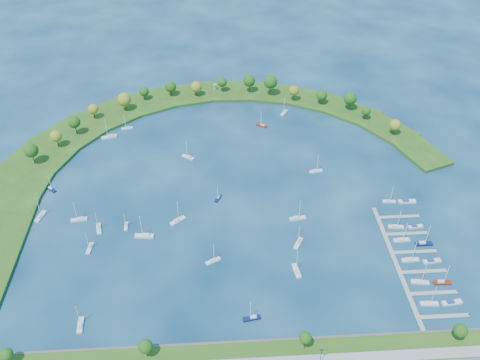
{
  "coord_description": "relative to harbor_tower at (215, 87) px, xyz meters",
  "views": [
    {
      "loc": [
        -9.34,
        -231.68,
        189.25
      ],
      "look_at": [
        5.0,
        5.0,
        4.0
      ],
      "focal_mm": 38.7,
      "sensor_mm": 36.0,
      "label": 1
    }
  ],
  "objects": [
    {
      "name": "docked_boat_0",
      "position": [
        92.51,
        -207.06,
        -3.34
      ],
      "size": [
        8.37,
        2.93,
        12.07
      ],
      "rotation": [
        0.0,
        0.0,
        -0.08
      ],
      "color": "silver",
      "rests_on": "ground"
    },
    {
      "name": "docked_boat_1",
      "position": [
        102.95,
        -207.16,
        -3.55
      ],
      "size": [
        9.62,
        3.6,
        1.92
      ],
      "rotation": [
        0.0,
        0.0,
        0.11
      ],
      "color": "silver",
      "rests_on": "ground"
    },
    {
      "name": "ground",
      "position": [
        6.99,
        -120.09,
        -4.25
      ],
      "size": [
        700.0,
        700.0,
        0.0
      ],
      "primitive_type": "plane",
      "color": "#07203D",
      "rests_on": "ground"
    },
    {
      "name": "moored_boat_17",
      "position": [
        -64.96,
        -147.95,
        -3.33
      ],
      "size": [
        4.03,
        8.72,
        12.37
      ],
      "rotation": [
        0.0,
        0.0,
        4.92
      ],
      "color": "silver",
      "rests_on": "ground"
    },
    {
      "name": "moored_boat_9",
      "position": [
        48.33,
        -34.84,
        -3.33
      ],
      "size": [
        6.36,
        8.48,
        12.44
      ],
      "rotation": [
        0.0,
        0.0,
        4.18
      ],
      "color": "silver",
      "rests_on": "ground"
    },
    {
      "name": "moored_boat_1",
      "position": [
        30.84,
        -50.93,
        -3.36
      ],
      "size": [
        7.77,
        5.89,
        11.41
      ],
      "rotation": [
        0.0,
        0.0,
        2.6
      ],
      "color": "maroon",
      "rests_on": "ground"
    },
    {
      "name": "breakwater_trees",
      "position": [
        -3.94,
        -31.87,
        6.25
      ],
      "size": [
        237.29,
        92.88,
        16.0
      ],
      "color": "#382314",
      "rests_on": "breakwater"
    },
    {
      "name": "docked_boat_8",
      "position": [
        92.51,
        -156.11,
        -3.35
      ],
      "size": [
        8.31,
        3.17,
        11.91
      ],
      "rotation": [
        0.0,
        0.0,
        -0.11
      ],
      "color": "silver",
      "rests_on": "ground"
    },
    {
      "name": "moored_boat_15",
      "position": [
        -76.67,
        -140.19,
        -3.32
      ],
      "size": [
        8.96,
        3.63,
        12.79
      ],
      "rotation": [
        0.0,
        0.0,
        3.28
      ],
      "color": "silver",
      "rests_on": "ground"
    },
    {
      "name": "moored_boat_16",
      "position": [
        -67.28,
        -162.23,
        -3.36
      ],
      "size": [
        3.15,
        8.01,
        11.45
      ],
      "rotation": [
        0.0,
        0.0,
        4.59
      ],
      "color": "silver",
      "rests_on": "ground"
    },
    {
      "name": "moored_boat_2",
      "position": [
        -98.04,
        -136.42,
        -3.31
      ],
      "size": [
        4.97,
        9.31,
        13.18
      ],
      "rotation": [
        0.0,
        0.0,
        1.28
      ],
      "color": "silver",
      "rests_on": "ground"
    },
    {
      "name": "moored_boat_12",
      "position": [
        -40.3,
        -155.17,
        -3.26
      ],
      "size": [
        10.12,
        3.75,
        14.54
      ],
      "rotation": [
        0.0,
        0.0,
        3.04
      ],
      "color": "silver",
      "rests_on": "ground"
    },
    {
      "name": "docked_boat_11",
      "position": [
        104.85,
        -136.13,
        -3.52
      ],
      "size": [
        9.78,
        2.76,
        1.99
      ],
      "rotation": [
        0.0,
        0.0,
        0.0
      ],
      "color": "silver",
      "rests_on": "ground"
    },
    {
      "name": "docked_boat_7",
      "position": [
        103.0,
        -169.4,
        -3.31
      ],
      "size": [
        8.86,
        2.56,
        13.0
      ],
      "rotation": [
        0.0,
        0.0,
        0.01
      ],
      "color": "#0A1841",
      "rests_on": "ground"
    },
    {
      "name": "moored_boat_14",
      "position": [
        -97.64,
        -112.76,
        -3.38
      ],
      "size": [
        6.65,
        6.27,
        10.5
      ],
      "rotation": [
        0.0,
        0.0,
        5.55
      ],
      "color": "#0A1841",
      "rests_on": "ground"
    },
    {
      "name": "docked_boat_4",
      "position": [
        92.5,
        -180.09,
        -3.32
      ],
      "size": [
        8.71,
        2.78,
        12.66
      ],
      "rotation": [
        0.0,
        0.0,
        0.04
      ],
      "color": "silver",
      "rests_on": "ground"
    },
    {
      "name": "docked_boat_2",
      "position": [
        92.51,
        -194.28,
        -3.34
      ],
      "size": [
        8.56,
        3.68,
        12.18
      ],
      "rotation": [
        0.0,
        0.0,
        -0.17
      ],
      "color": "silver",
      "rests_on": "ground"
    },
    {
      "name": "docked_boat_3",
      "position": [
        103.01,
        -195.21,
        -3.34
      ],
      "size": [
        8.41,
        2.7,
        12.22
      ],
      "rotation": [
        0.0,
        0.0,
        -0.05
      ],
      "color": "maroon",
      "rests_on": "ground"
    },
    {
      "name": "moored_boat_3",
      "position": [
        -61.08,
        -48.88,
        -3.36
      ],
      "size": [
        8.1,
        3.94,
        11.48
      ],
      "rotation": [
        0.0,
        0.0,
        3.38
      ],
      "color": "silver",
      "rests_on": "ground"
    },
    {
      "name": "harbor_tower",
      "position": [
        0.0,
        0.0,
        0.0
      ],
      "size": [
        2.6,
        2.6,
        4.39
      ],
      "color": "gray",
      "rests_on": "breakwater"
    },
    {
      "name": "docked_boat_9",
      "position": [
        102.97,
        -156.59,
        -3.65
      ],
      "size": [
        8.17,
        3.14,
        1.62
      ],
      "rotation": [
        0.0,
        0.0,
        0.12
      ],
      "color": "silver",
      "rests_on": "ground"
    },
    {
      "name": "dock_system",
      "position": [
        92.29,
        -181.09,
        -3.9
      ],
      "size": [
        24.28,
        82.0,
        1.6
      ],
      "color": "gray",
      "rests_on": "ground"
    },
    {
      "name": "moored_boat_20",
      "position": [
        -23.48,
        -144.43,
        -3.29
      ],
      "size": [
        8.79,
        7.91,
        13.62
      ],
      "rotation": [
        0.0,
        0.0,
        0.69
      ],
      "color": "silver",
      "rests_on": "ground"
    },
    {
      "name": "moored_boat_8",
      "position": [
        58.71,
        -104.68,
        -3.35
      ],
      "size": [
        8.3,
        3.7,
        11.79
      ],
      "rotation": [
        0.0,
        0.0,
        0.19
      ],
      "color": "silver",
      "rests_on": "ground"
    },
    {
      "name": "docked_boat_6",
      "position": [
        92.5,
        -166.13,
        -3.33
      ],
      "size": [
        8.55,
        2.65,
        12.46
      ],
      "rotation": [
        0.0,
        0.0,
        0.03
      ],
      "color": "silver",
      "rests_on": "ground"
    },
    {
      "name": "moored_boat_0",
      "position": [
        -50.72,
        -146.87,
        -3.4
      ],
      "size": [
        1.93,
        6.57,
        9.61
      ],
      "rotation": [
        0.0,
        0.0,
        4.73
      ],
      "color": "silver",
      "rests_on": "ground"
    },
    {
      "name": "moored_boat_18",
      "position": [
        -63.5,
        -209.34,
        -3.33
      ],
      "size": [
        2.85,
        8.64,
        12.53
      ],
      "rotation": [
        0.0,
        0.0,
        1.63
      ],
      "color": "silver",
      "rests_on": "ground"
    },
    {
      "name": "breakwater",
      "position": [
        -39.34,
        -71.38,
        -3.26
      ],
      "size": [
        286.74,
        247.64,
        2.0
      ],
      "color": "#214A13",
      "rests_on": "ground"
    },
    {
      "name": "docked_boat_5",
      "position": [
        102.96,
        -181.51,
        -3.57
      ],
      "size": [
        9.25,
        3.56,
        1.84
      ],
      "rotation": [
        0.0,
        0.0,
        0.12
      ],
      "color": "silver",
      "rests_on": "ground"
    },
    {
      "name": "moored_boat_13",
      "position": [
        -5.01,
        -174.83,
        -3.36
      ],
      "size": [
        7.9,
        5.62,
        11.46
      ],
      "rotation": [
        0.0,
        0.0,
        0.49
      ],
      "color": "silver",
      "rests_on": "ground"
    },
    {
      "name": "moored_boat_6",
      "position": [
        -1.2,
        -126.68,
        -3.4
      ],
      "size": [
        4.56,
        6.84,
        9.82
      ],
      "rotation": [
        0.0,
        0.0,
        4.27
      ],
      "color": "#0A1841",
      "rests_on": "ground"
    },
    {
      "name": "moored_boat_5",
      "position": [
        -18.87,
        -85.47,
        -3.33
      ],
      "size": [
        8.37,
        6.66,
        12.45
      ],
      "rotation": [
        0.0,
        0.0,
        2.56
      ],
      "color": "silver",
      "rests_on": "ground"
    },
    {
      "name": "moored_boat_10",
      "position": [
        41.26,
        -146.35,
        -3.31
      ],
      "size": [
        9.18,
        3.93,
        13.08
      ],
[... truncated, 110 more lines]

